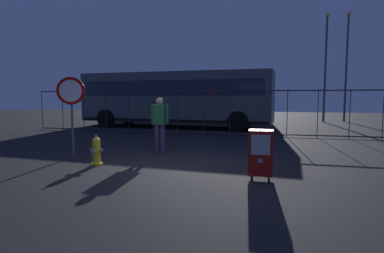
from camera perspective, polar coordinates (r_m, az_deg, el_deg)
name	(u,v)px	position (r m, az deg, el deg)	size (l,w,h in m)	color
ground_plane	(167,169)	(7.43, -4.53, -7.72)	(60.00, 60.00, 0.00)	black
fire_hydrant	(96,151)	(8.15, -16.93, -4.25)	(0.33, 0.32, 0.75)	yellow
newspaper_box_primary	(261,152)	(6.51, 12.35, -4.58)	(0.48, 0.42, 1.02)	black
stop_sign	(71,100)	(9.32, -21.03, 4.52)	(0.71, 0.31, 2.23)	#4C4F54
pedestrian	(160,121)	(9.49, -5.88, 0.91)	(0.55, 0.22, 1.67)	#382D51
fence_barrier	(216,112)	(13.94, 4.44, 2.62)	(18.03, 0.04, 2.00)	#2D2D33
bus_near	(176,97)	(17.49, -2.97, 5.45)	(10.65, 3.34, 3.00)	#4C5156
bus_far	(193,97)	(22.35, 0.21, 5.43)	(10.62, 3.23, 3.00)	beige
street_light_near_left	(326,59)	(23.12, 23.05, 11.14)	(0.32, 0.32, 7.23)	#4C4F54
street_light_near_right	(347,59)	(24.30, 26.22, 10.98)	(0.32, 0.32, 7.45)	#4C4F54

